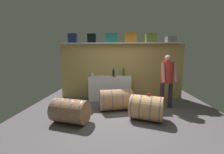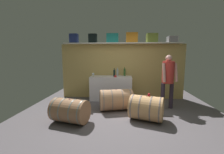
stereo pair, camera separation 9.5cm
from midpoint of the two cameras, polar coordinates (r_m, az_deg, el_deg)
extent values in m
cube|color=#585257|center=(4.49, 2.73, -13.17)|extent=(5.75, 7.41, 0.02)
cube|color=tan|center=(5.79, 2.86, 2.10)|extent=(4.55, 0.10, 2.03)
cube|color=silver|center=(5.62, 2.93, 12.42)|extent=(4.18, 0.40, 0.03)
cube|color=navy|center=(5.91, -14.91, 13.71)|extent=(0.29, 0.23, 0.33)
cube|color=black|center=(5.74, -8.07, 14.04)|extent=(0.29, 0.19, 0.32)
cube|color=#1B8179|center=(5.65, -0.69, 14.20)|extent=(0.42, 0.30, 0.32)
cube|color=orange|center=(5.65, 6.50, 14.30)|extent=(0.41, 0.25, 0.35)
cube|color=olive|center=(5.74, 13.73, 13.86)|extent=(0.38, 0.27, 0.31)
cube|color=gray|center=(5.90, 20.52, 12.91)|extent=(0.33, 0.31, 0.21)
cube|color=white|center=(5.56, -1.20, -4.18)|extent=(1.48, 0.55, 0.87)
cylinder|color=#345B28|center=(5.64, 3.84, 1.55)|extent=(0.07, 0.07, 0.22)
sphere|color=#345B28|center=(5.62, 3.85, 2.78)|extent=(0.07, 0.07, 0.07)
cylinder|color=#345B28|center=(5.62, 3.85, 3.27)|extent=(0.03, 0.03, 0.08)
cylinder|color=#B2BBBB|center=(5.66, 1.19, 1.56)|extent=(0.08, 0.08, 0.21)
sphere|color=#B2BBBB|center=(5.65, 1.19, 2.76)|extent=(0.07, 0.07, 0.07)
cylinder|color=#B2BBBB|center=(5.65, 1.19, 3.21)|extent=(0.03, 0.03, 0.07)
cylinder|color=black|center=(5.45, 0.01, 1.25)|extent=(0.07, 0.07, 0.20)
sphere|color=black|center=(5.44, 0.01, 2.43)|extent=(0.07, 0.07, 0.07)
cylinder|color=black|center=(5.44, 0.01, 2.94)|extent=(0.02, 0.02, 0.08)
cylinder|color=white|center=(5.37, -7.80, 0.01)|extent=(0.07, 0.07, 0.00)
cylinder|color=white|center=(5.36, -7.81, 0.39)|extent=(0.01, 0.01, 0.07)
sphere|color=white|center=(5.36, -7.82, 1.09)|extent=(0.08, 0.08, 0.08)
sphere|color=maroon|center=(5.36, -7.82, 0.96)|extent=(0.05, 0.05, 0.05)
cone|color=red|center=(5.28, 0.42, 0.48)|extent=(0.11, 0.11, 0.10)
cylinder|color=tan|center=(4.00, 12.05, -11.12)|extent=(0.95, 0.84, 0.61)
cylinder|color=slate|center=(4.07, 7.35, -10.68)|extent=(0.23, 0.60, 0.62)
cylinder|color=slate|center=(4.03, 10.24, -10.96)|extent=(0.23, 0.60, 0.62)
cylinder|color=slate|center=(3.99, 13.88, -11.27)|extent=(0.23, 0.60, 0.62)
cylinder|color=slate|center=(3.96, 16.88, -11.50)|extent=(0.23, 0.60, 0.62)
cylinder|color=brown|center=(3.91, 12.18, -6.82)|extent=(0.04, 0.04, 0.01)
cylinder|color=tan|center=(4.60, 0.82, -8.41)|extent=(1.05, 0.81, 0.61)
cylinder|color=slate|center=(4.54, -4.11, -8.65)|extent=(0.17, 0.61, 0.62)
cylinder|color=slate|center=(4.57, -1.04, -8.51)|extent=(0.17, 0.61, 0.62)
cylinder|color=slate|center=(4.63, 2.66, -8.31)|extent=(0.17, 0.61, 0.62)
cylinder|color=slate|center=(4.69, 5.59, -8.12)|extent=(0.17, 0.61, 0.62)
cylinder|color=#8C5251|center=(4.52, 0.83, -4.63)|extent=(0.04, 0.04, 0.01)
cylinder|color=#946848|center=(3.91, -15.95, -12.05)|extent=(0.97, 0.77, 0.57)
cylinder|color=slate|center=(4.11, -20.18, -11.23)|extent=(0.18, 0.57, 0.58)
cylinder|color=slate|center=(3.98, -17.61, -11.74)|extent=(0.18, 0.57, 0.58)
cylinder|color=slate|center=(3.84, -14.21, -12.36)|extent=(0.18, 0.57, 0.58)
cylinder|color=slate|center=(3.73, -11.25, -12.87)|extent=(0.18, 0.57, 0.58)
cylinder|color=#92424E|center=(3.82, -16.12, -7.94)|extent=(0.04, 0.04, 0.01)
cylinder|color=red|center=(3.92, 12.90, -6.40)|extent=(0.06, 0.06, 0.06)
cylinder|color=#2F2635|center=(4.92, 17.52, -6.67)|extent=(0.12, 0.12, 0.79)
cylinder|color=#2F2635|center=(5.08, 20.33, -6.34)|extent=(0.12, 0.12, 0.79)
cylinder|color=#B7302B|center=(4.87, 19.34, 1.76)|extent=(0.34, 0.34, 0.65)
sphere|color=tan|center=(4.84, 19.57, 6.60)|extent=(0.19, 0.19, 0.19)
cylinder|color=tan|center=(4.68, 18.01, 1.57)|extent=(0.13, 0.18, 0.56)
cylinder|color=tan|center=(4.90, 21.89, 1.66)|extent=(0.14, 0.20, 0.56)
camera|label=1|loc=(0.05, -90.67, -0.10)|focal=24.58mm
camera|label=2|loc=(0.05, 89.33, 0.10)|focal=24.58mm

